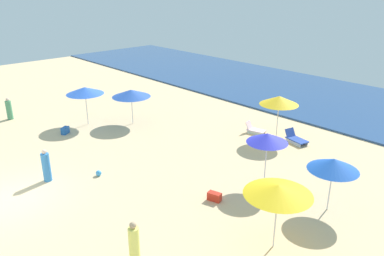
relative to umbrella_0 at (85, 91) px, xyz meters
The scene contains 16 objects.
ground_plane 9.59m from the umbrella_0, 48.37° to the right, with size 60.00×60.00×0.00m, color beige.
ocean 18.03m from the umbrella_0, 69.76° to the left, with size 60.00×12.50×0.12m, color navy.
umbrella_0 is the anchor object (origin of this frame).
umbrella_1 15.94m from the umbrella_0, ahead, with size 2.00×2.00×2.29m.
umbrella_2 12.08m from the umbrella_0, 34.97° to the left, with size 2.23×2.23×2.65m.
lounge_chair_2_0 10.99m from the umbrella_0, 38.80° to the left, with size 1.31×0.83×0.69m.
lounge_chair_2_1 13.34m from the umbrella_0, 33.81° to the left, with size 1.48×0.93×0.70m.
umbrella_3 15.76m from the umbrella_0, ahead, with size 2.34×2.34×2.46m.
umbrella_4 12.89m from the umbrella_0, ahead, with size 1.85×1.85×2.51m.
umbrella_5 2.92m from the umbrella_0, 50.39° to the left, with size 2.48×2.48×2.29m.
beachgoer_0 7.78m from the umbrella_0, 42.40° to the right, with size 0.49×0.49×1.59m.
beachgoer_1 14.11m from the umbrella_0, 22.32° to the right, with size 0.46×0.46×1.50m.
beachgoer_2 5.85m from the umbrella_0, 143.08° to the right, with size 0.41×0.41×1.48m.
cooler_box_0 2.84m from the umbrella_0, 72.68° to the right, with size 0.53×0.30×0.42m, color #1D58B1.
beach_ball_1 7.82m from the umbrella_0, 24.82° to the right, with size 0.28×0.28×0.28m, color #3D9CE4.
cooler_box_2 12.36m from the umbrella_0, ahead, with size 0.58×0.30×0.37m, color red.
Camera 1 is at (15.72, -4.03, 8.72)m, focal length 35.82 mm.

